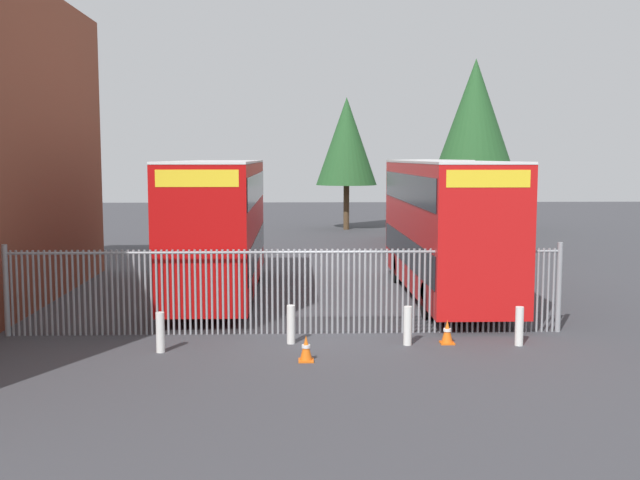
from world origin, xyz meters
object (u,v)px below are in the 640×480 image
(double_decker_bus_behind_fence_right, at_px, (424,200))
(traffic_cone_by_gate, at_px, (447,332))
(traffic_cone_mid_forecourt, at_px, (306,349))
(double_decker_bus_near_gate, at_px, (445,223))
(bollard_near_right, at_px, (408,326))
(double_decker_bus_behind_fence_left, at_px, (218,222))
(bollard_far_right, at_px, (519,326))
(bollard_near_left, at_px, (160,332))
(bollard_center_front, at_px, (291,324))

(double_decker_bus_behind_fence_right, distance_m, traffic_cone_by_gate, 20.20)
(traffic_cone_mid_forecourt, bearing_deg, double_decker_bus_near_gate, 59.22)
(double_decker_bus_behind_fence_right, height_order, bollard_near_right, double_decker_bus_behind_fence_right)
(double_decker_bus_behind_fence_left, height_order, bollard_far_right, double_decker_bus_behind_fence_left)
(bollard_near_left, relative_size, traffic_cone_mid_forecourt, 1.61)
(double_decker_bus_behind_fence_right, bearing_deg, traffic_cone_mid_forecourt, -106.31)
(double_decker_bus_near_gate, bearing_deg, bollard_center_front, -129.11)
(bollard_far_right, distance_m, traffic_cone_by_gate, 1.73)
(bollard_far_right, bearing_deg, bollard_near_right, 176.96)
(bollard_near_left, height_order, bollard_near_right, same)
(double_decker_bus_near_gate, distance_m, bollard_near_left, 10.70)
(bollard_near_left, bearing_deg, traffic_cone_by_gate, 4.97)
(double_decker_bus_near_gate, height_order, bollard_near_left, double_decker_bus_near_gate)
(double_decker_bus_behind_fence_left, relative_size, bollard_center_front, 11.38)
(bollard_center_front, relative_size, traffic_cone_mid_forecourt, 1.61)
(bollard_center_front, height_order, traffic_cone_mid_forecourt, bollard_center_front)
(double_decker_bus_behind_fence_right, distance_m, bollard_center_front, 20.91)
(bollard_near_right, xyz_separation_m, traffic_cone_mid_forecourt, (-2.49, -1.41, -0.19))
(double_decker_bus_behind_fence_right, relative_size, bollard_center_front, 11.38)
(double_decker_bus_behind_fence_right, relative_size, traffic_cone_by_gate, 18.32)
(bollard_near_right, bearing_deg, bollard_far_right, -3.04)
(double_decker_bus_near_gate, relative_size, bollard_near_right, 11.38)
(traffic_cone_by_gate, bearing_deg, traffic_cone_mid_forecourt, -156.56)
(double_decker_bus_behind_fence_right, height_order, traffic_cone_mid_forecourt, double_decker_bus_behind_fence_right)
(double_decker_bus_behind_fence_right, xyz_separation_m, bollard_near_left, (-9.65, -20.49, -1.95))
(double_decker_bus_behind_fence_right, height_order, bollard_far_right, double_decker_bus_behind_fence_right)
(double_decker_bus_behind_fence_right, bearing_deg, traffic_cone_by_gate, -97.99)
(bollard_center_front, relative_size, bollard_far_right, 1.00)
(bollard_near_left, distance_m, traffic_cone_mid_forecourt, 3.51)
(double_decker_bus_behind_fence_left, bearing_deg, bollard_far_right, -41.78)
(bollard_far_right, xyz_separation_m, traffic_cone_by_gate, (-1.70, 0.23, -0.19))
(bollard_near_right, distance_m, bollard_far_right, 2.69)
(double_decker_bus_behind_fence_left, distance_m, bollard_near_left, 7.70)
(double_decker_bus_behind_fence_left, distance_m, traffic_cone_mid_forecourt, 9.02)
(bollard_far_right, relative_size, traffic_cone_mid_forecourt, 1.61)
(bollard_center_front, relative_size, traffic_cone_by_gate, 1.61)
(double_decker_bus_behind_fence_left, distance_m, double_decker_bus_behind_fence_right, 15.86)
(bollard_near_right, bearing_deg, double_decker_bus_behind_fence_left, 127.00)
(traffic_cone_by_gate, bearing_deg, bollard_near_left, -175.03)
(double_decker_bus_near_gate, bearing_deg, bollard_near_left, -139.46)
(traffic_cone_mid_forecourt, bearing_deg, double_decker_bus_behind_fence_right, 73.69)
(bollard_near_left, bearing_deg, traffic_cone_mid_forecourt, -15.05)
(double_decker_bus_behind_fence_right, bearing_deg, double_decker_bus_near_gate, -96.89)
(double_decker_bus_behind_fence_left, bearing_deg, bollard_center_front, -70.35)
(double_decker_bus_behind_fence_right, xyz_separation_m, traffic_cone_mid_forecourt, (-6.26, -21.40, -2.13))
(traffic_cone_mid_forecourt, bearing_deg, bollard_center_front, 101.67)
(bollard_center_front, height_order, bollard_far_right, same)
(bollard_far_right, bearing_deg, double_decker_bus_near_gate, 94.95)
(bollard_far_right, height_order, traffic_cone_mid_forecourt, bollard_far_right)
(traffic_cone_by_gate, bearing_deg, double_decker_bus_behind_fence_left, 132.24)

